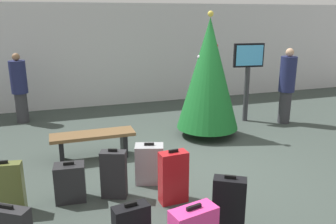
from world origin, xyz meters
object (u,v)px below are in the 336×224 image
object	(u,v)px
suitcase_5	(114,174)
suitcase_6	(5,188)
traveller_1	(19,87)
flight_info_kiosk	(248,69)
suitcase_7	(149,164)
suitcase_3	(70,183)
holiday_tree	(209,74)
suitcase_1	(229,206)
traveller_0	(287,85)
waiting_bench	(93,139)
suitcase_0	(173,177)

from	to	relation	value
suitcase_5	suitcase_6	xyz separation A→B (m)	(-1.42, 0.05, -0.00)
traveller_1	suitcase_6	world-z (taller)	traveller_1
flight_info_kiosk	suitcase_7	xyz separation A→B (m)	(-3.10, -2.40, -0.98)
suitcase_3	suitcase_7	xyz separation A→B (m)	(1.20, 0.19, 0.03)
holiday_tree	suitcase_1	size ratio (longest dim) A/B	3.48
traveller_1	suitcase_1	xyz separation A→B (m)	(2.64, -5.55, -0.52)
suitcase_1	suitcase_7	size ratio (longest dim) A/B	1.15
holiday_tree	suitcase_7	size ratio (longest dim) A/B	4.00
holiday_tree	suitcase_5	distance (m)	3.25
traveller_0	suitcase_3	bearing A→B (deg)	-157.22
flight_info_kiosk	traveller_1	distance (m)	5.45
traveller_1	suitcase_1	world-z (taller)	traveller_1
flight_info_kiosk	traveller_0	size ratio (longest dim) A/B	1.05
flight_info_kiosk	traveller_1	size ratio (longest dim) A/B	1.13
traveller_0	suitcase_3	distance (m)	5.57
suitcase_3	suitcase_6	bearing A→B (deg)	-177.11
suitcase_5	suitcase_7	distance (m)	0.66
suitcase_6	holiday_tree	bearing A→B (deg)	27.22
holiday_tree	suitcase_3	size ratio (longest dim) A/B	4.48
holiday_tree	suitcase_7	world-z (taller)	holiday_tree
traveller_0	suitcase_6	size ratio (longest dim) A/B	2.44
traveller_1	suitcase_7	distance (m)	4.55
traveller_1	suitcase_1	bearing A→B (deg)	-64.59
suitcase_5	flight_info_kiosk	bearing A→B (deg)	35.91
traveller_0	traveller_1	distance (m)	6.33
flight_info_kiosk	suitcase_5	distance (m)	4.66
suitcase_3	suitcase_7	bearing A→B (deg)	8.82
waiting_bench	suitcase_7	world-z (taller)	suitcase_7
waiting_bench	traveller_0	size ratio (longest dim) A/B	0.83
flight_info_kiosk	waiting_bench	distance (m)	4.10
suitcase_0	holiday_tree	bearing A→B (deg)	56.09
suitcase_6	traveller_0	bearing A→B (deg)	20.23
suitcase_1	suitcase_6	bearing A→B (deg)	152.74
traveller_0	suitcase_5	size ratio (longest dim) A/B	2.43
holiday_tree	suitcase_6	size ratio (longest dim) A/B	3.55
suitcase_6	suitcase_7	size ratio (longest dim) A/B	1.13
flight_info_kiosk	waiting_bench	world-z (taller)	flight_info_kiosk
waiting_bench	suitcase_6	bearing A→B (deg)	-131.97
holiday_tree	suitcase_5	xyz separation A→B (m)	(-2.36, -2.00, -0.99)
traveller_1	suitcase_5	bearing A→B (deg)	-70.76
waiting_bench	suitcase_1	distance (m)	3.05
holiday_tree	waiting_bench	world-z (taller)	holiday_tree
holiday_tree	flight_info_kiosk	bearing A→B (deg)	26.98
waiting_bench	suitcase_5	xyz separation A→B (m)	(0.12, -1.50, -0.01)
traveller_1	suitcase_0	world-z (taller)	traveller_1
flight_info_kiosk	traveller_0	bearing A→B (deg)	-29.09
suitcase_0	suitcase_1	world-z (taller)	suitcase_0
suitcase_5	holiday_tree	bearing A→B (deg)	40.23
holiday_tree	suitcase_3	distance (m)	3.68
suitcase_7	suitcase_1	bearing A→B (deg)	-70.65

